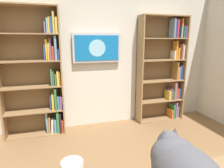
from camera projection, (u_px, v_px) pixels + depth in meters
wall_back at (100, 52)px, 3.48m from camera, size 4.52×0.06×2.70m
bookshelf_left at (166, 70)px, 3.75m from camera, size 0.92×0.28×2.00m
bookshelf_right at (39, 77)px, 3.12m from camera, size 0.94×0.28×2.08m
wall_mounted_tv at (97, 48)px, 3.36m from camera, size 0.84×0.07×0.50m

